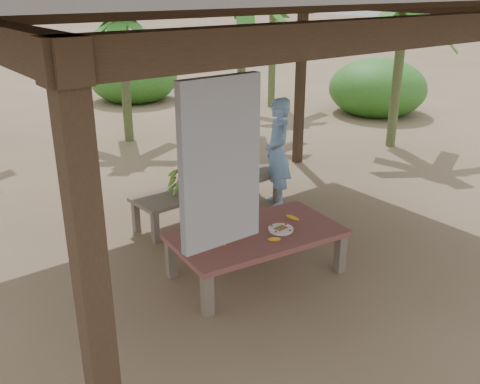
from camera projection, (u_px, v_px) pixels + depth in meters
ground at (256, 255)px, 6.26m from camera, size 80.00×80.00×0.00m
pavilion at (259, 4)px, 5.23m from camera, size 6.60×5.60×2.95m
work_table at (257, 238)px, 5.71m from camera, size 1.90×1.20×0.50m
bench at (211, 188)px, 7.21m from camera, size 2.23×0.73×0.45m
ripe_banana_bunch at (214, 233)px, 5.46m from camera, size 0.35×0.32×0.18m
plate at (281, 229)px, 5.71m from camera, size 0.27×0.27×0.04m
loose_banana_front at (274, 239)px, 5.48m from camera, size 0.15×0.10×0.04m
loose_banana_side at (293, 218)px, 5.98m from camera, size 0.09×0.17×0.04m
water_flask at (211, 220)px, 5.67m from camera, size 0.08×0.08×0.31m
green_banana_stalk at (181, 180)px, 6.84m from camera, size 0.32×0.32×0.35m
cooking_pot at (215, 175)px, 7.29m from camera, size 0.20×0.20×0.17m
skewer_rack at (245, 168)px, 7.46m from camera, size 0.18×0.09×0.24m
woman at (277, 153)px, 7.42m from camera, size 0.58×0.67×1.55m
banana_plant_n at (121, 28)px, 10.05m from camera, size 1.80×1.80×2.66m
banana_plant_e at (404, 14)px, 9.60m from camera, size 1.80×1.80×2.95m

